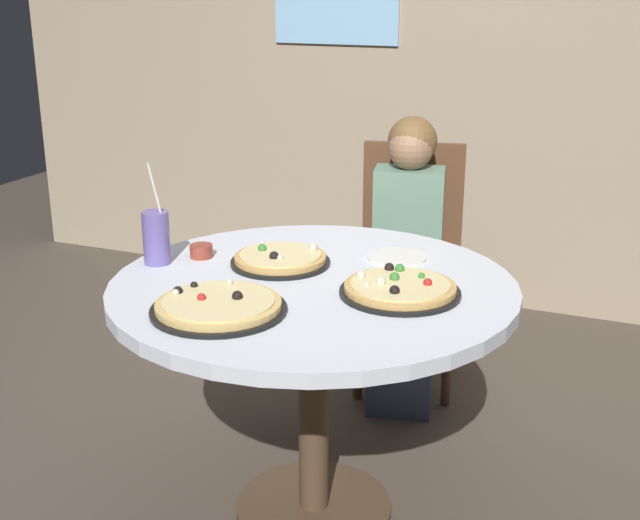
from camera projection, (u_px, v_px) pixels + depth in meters
name	position (u px, v px, depth m)	size (l,w,h in m)	color
ground_plane	(314.00, 509.00, 2.59)	(8.00, 8.00, 0.00)	#4C4238
wall_with_window	(481.00, 4.00, 3.88)	(5.20, 0.13, 2.90)	gray
dining_table	(313.00, 316.00, 2.39)	(1.15, 1.15, 0.75)	silver
chair_wooden	(410.00, 252.00, 3.33)	(0.48, 0.48, 0.95)	brown
diner_child	(405.00, 278.00, 3.18)	(0.33, 0.43, 1.08)	#3F4766
pizza_veggie	(400.00, 289.00, 2.26)	(0.33, 0.33, 0.05)	black
pizza_cheese	(218.00, 306.00, 2.14)	(0.35, 0.35, 0.05)	black
pizza_pepperoni	(281.00, 259.00, 2.50)	(0.30, 0.30, 0.05)	black
soda_cup	(156.00, 237.00, 2.49)	(0.08, 0.08, 0.31)	#6659A5
sauce_bowl	(201.00, 251.00, 2.56)	(0.07, 0.07, 0.04)	brown
plate_small	(397.00, 257.00, 2.55)	(0.18, 0.18, 0.01)	white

